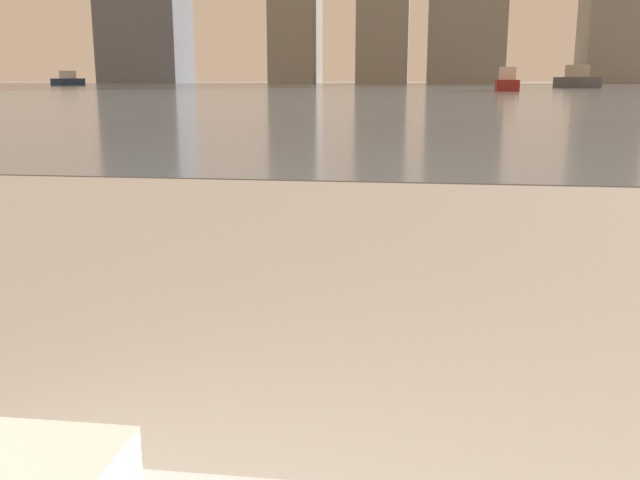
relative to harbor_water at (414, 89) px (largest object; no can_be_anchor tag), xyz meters
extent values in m
cube|color=slate|center=(0.00, 0.00, 0.00)|extent=(180.00, 110.00, 0.01)
cube|color=#4C4C51|center=(14.96, 8.93, 0.49)|extent=(3.41, 5.90, 0.98)
cube|color=#B2A893|center=(14.96, 8.93, 1.54)|extent=(1.93, 2.40, 1.12)
cube|color=navy|center=(-41.84, 21.73, 0.41)|extent=(2.32, 4.82, 0.81)
cube|color=silver|center=(-41.84, 21.73, 1.28)|extent=(1.42, 1.90, 0.93)
cube|color=maroon|center=(6.69, -7.58, 0.40)|extent=(1.86, 4.60, 0.79)
cube|color=silver|center=(6.69, -7.58, 1.24)|extent=(1.24, 1.76, 0.90)
camera|label=1|loc=(0.32, -61.83, 0.99)|focal=40.00mm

